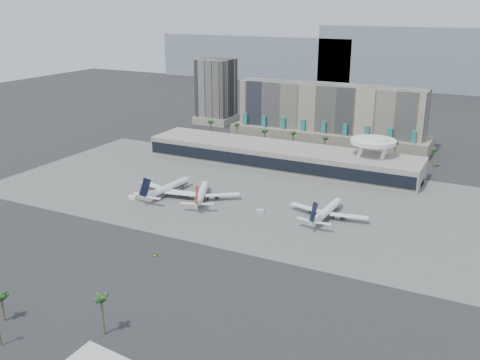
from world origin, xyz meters
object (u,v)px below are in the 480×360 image
at_px(airliner_left, 168,188).
at_px(airliner_centre, 202,194).
at_px(service_vehicle_b, 260,211).
at_px(taxiway_sign, 155,255).
at_px(service_vehicle_a, 132,198).
at_px(airliner_right, 327,211).

relative_size(airliner_left, airliner_centre, 1.11).
xyz_separation_m(service_vehicle_b, taxiway_sign, (-18.04, -60.70, -0.39)).
distance_m(airliner_left, airliner_centre, 19.87).
bearing_deg(airliner_centre, service_vehicle_a, -177.78).
xyz_separation_m(airliner_right, taxiway_sign, (-48.45, -68.80, -3.01)).
height_order(airliner_left, airliner_centre, airliner_left).
height_order(service_vehicle_a, taxiway_sign, service_vehicle_a).
relative_size(airliner_centre, taxiway_sign, 18.45).
bearing_deg(airliner_right, service_vehicle_b, -162.05).
bearing_deg(airliner_right, taxiway_sign, -122.12).
height_order(airliner_centre, taxiway_sign, airliner_centre).
height_order(airliner_centre, service_vehicle_b, airliner_centre).
height_order(airliner_centre, airliner_right, airliner_right).
xyz_separation_m(airliner_left, taxiway_sign, (35.66, -62.04, -3.17)).
xyz_separation_m(airliner_centre, service_vehicle_b, (33.85, -2.33, -2.62)).
relative_size(airliner_right, service_vehicle_a, 10.19).
relative_size(airliner_left, airliner_right, 1.05).
relative_size(service_vehicle_b, taxiway_sign, 1.62).
height_order(airliner_left, airliner_right, airliner_left).
height_order(service_vehicle_a, service_vehicle_b, service_vehicle_a).
distance_m(airliner_left, service_vehicle_a, 18.95).
bearing_deg(airliner_right, service_vehicle_a, -164.75).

